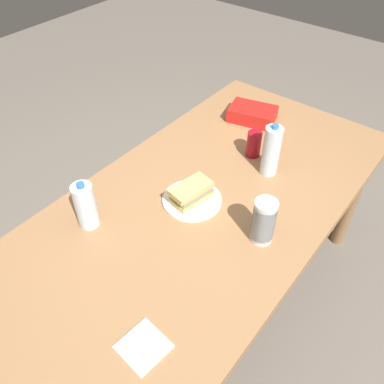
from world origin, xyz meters
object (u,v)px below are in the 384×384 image
Objects in this scene: water_bottle_spare at (271,151)px; dining_table at (203,215)px; soda_can_red at (254,144)px; water_bottle_tall at (86,206)px; paper_plate at (192,200)px; chip_bag at (252,114)px; plastic_cup_stack at (264,221)px; sandwich at (192,192)px.

dining_table is at bearing -19.09° from water_bottle_spare.
water_bottle_tall is (0.75, -0.26, 0.03)m from soda_can_red.
paper_plate is 1.05× the size of chip_bag.
water_bottle_tall is at bearing -110.62° from chip_bag.
water_bottle_tall reaches higher than plastic_cup_stack.
dining_table is at bearing 129.57° from paper_plate.
soda_can_red is 0.60× the size of water_bottle_tall.
dining_table is 10.16× the size of plastic_cup_stack.
paper_plate is at bearing -4.12° from soda_can_red.
chip_bag is at bearing -145.54° from plastic_cup_stack.
water_bottle_spare reaches higher than plastic_cup_stack.
water_bottle_tall is 0.84× the size of water_bottle_spare.
plastic_cup_stack is (-0.34, 0.55, -0.00)m from water_bottle_tall.
soda_can_red is at bearing -71.92° from chip_bag.
chip_bag is at bearing -168.88° from paper_plate.
water_bottle_tall reaches higher than sandwich.
water_bottle_spare reaches higher than sandwich.
water_bottle_tall reaches higher than chip_bag.
water_bottle_spare reaches higher than dining_table.
water_bottle_tall reaches higher than dining_table.
paper_plate is 0.40m from water_bottle_spare.
plastic_cup_stack is 0.39m from water_bottle_spare.
sandwich is 0.39m from water_bottle_spare.
plastic_cup_stack reaches higher than dining_table.
water_bottle_tall is (0.37, -0.27, 0.18)m from dining_table.
water_bottle_spare is at bearing 151.20° from water_bottle_tall.
plastic_cup_stack is at bearing 26.55° from water_bottle_spare.
water_bottle_tall is at bearing -36.05° from dining_table.
paper_plate is at bearing -22.74° from water_bottle_spare.
plastic_cup_stack reaches higher than soda_can_red.
dining_table is at bearing -90.05° from chip_bag.
plastic_cup_stack is at bearing 84.54° from dining_table.
chip_bag is (-0.66, -0.13, 0.03)m from paper_plate.
plastic_cup_stack is at bearing 91.16° from sandwich.
chip_bag is (-0.25, -0.16, -0.03)m from soda_can_red.
sandwich is at bearing -3.93° from soda_can_red.
water_bottle_tall is 0.79m from water_bottle_spare.
soda_can_red is at bearing 160.80° from water_bottle_tall.
paper_plate is 0.33m from plastic_cup_stack.
dining_table is at bearing 0.93° from soda_can_red.
sandwich is 0.81× the size of water_bottle_spare.
water_bottle_spare is (0.06, 0.12, 0.05)m from soda_can_red.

